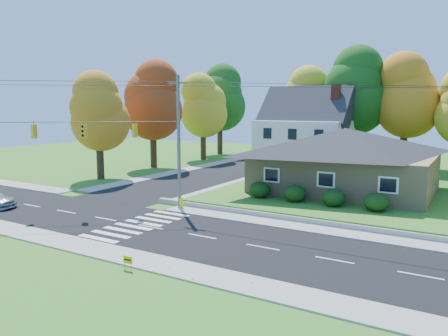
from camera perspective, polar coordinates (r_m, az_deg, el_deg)
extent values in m
plane|color=#3D7923|center=(28.72, -9.60, -7.63)|extent=(120.00, 120.00, 0.00)
cube|color=black|center=(28.71, -9.60, -7.61)|extent=(90.00, 8.00, 0.02)
cube|color=black|center=(54.27, 1.74, -0.12)|extent=(8.00, 44.00, 0.02)
cube|color=#9C9A90|center=(32.55, -3.88, -5.60)|extent=(90.00, 2.00, 0.08)
cube|color=#9C9A90|center=(25.28, -17.04, -9.97)|extent=(90.00, 2.00, 0.08)
cube|color=#3D7923|center=(42.96, 23.56, -2.63)|extent=(30.00, 30.00, 0.50)
cube|color=tan|center=(38.75, 15.42, -0.57)|extent=(14.00, 10.00, 3.20)
pyramid|color=#26262B|center=(38.45, 15.57, 3.41)|extent=(14.60, 10.60, 2.20)
cube|color=silver|center=(52.40, 10.51, 3.07)|extent=(10.00, 8.00, 5.60)
pyramid|color=#26262B|center=(52.22, 10.63, 7.45)|extent=(10.40, 8.40, 2.40)
cube|color=brown|center=(51.17, 14.26, 5.09)|extent=(0.90, 0.90, 9.60)
ellipsoid|color=#163A10|center=(34.89, 4.67, -2.84)|extent=(1.70, 1.70, 1.27)
ellipsoid|color=#163A10|center=(33.71, 9.26, -3.30)|extent=(1.70, 1.70, 1.27)
ellipsoid|color=#163A10|center=(32.77, 14.16, -3.77)|extent=(1.70, 1.70, 1.27)
ellipsoid|color=#163A10|center=(32.07, 19.31, -4.23)|extent=(1.70, 1.70, 1.27)
cylinder|color=#666059|center=(32.78, -5.93, 3.26)|extent=(0.26, 0.26, 10.00)
cube|color=#666059|center=(32.72, -6.04, 10.97)|extent=(1.60, 0.12, 0.12)
cube|color=gold|center=(33.94, -23.56, 4.41)|extent=(0.26, 0.34, 1.00)
cube|color=gold|center=(33.17, -17.80, 4.63)|extent=(0.34, 0.26, 1.00)
cube|color=gold|center=(32.76, -11.58, 4.81)|extent=(0.26, 0.34, 1.00)
cylinder|color=black|center=(33.45, -20.44, 5.65)|extent=(13.02, 10.43, 0.04)
cylinder|color=#3F2A19|center=(58.71, 10.71, 3.49)|extent=(0.80, 0.80, 5.40)
sphere|color=gold|center=(58.54, 10.81, 7.30)|extent=(6.72, 6.72, 6.72)
sphere|color=gold|center=(58.55, 10.85, 8.94)|extent=(5.91, 5.91, 5.91)
sphere|color=gold|center=(58.60, 10.90, 10.58)|extent=(5.11, 5.11, 5.11)
cylinder|color=#3F2A19|center=(55.95, 16.16, 3.56)|extent=(0.86, 0.86, 6.30)
sphere|color=#1E5718|center=(55.80, 16.34, 8.22)|extent=(7.84, 7.84, 7.84)
sphere|color=#1E5718|center=(55.86, 16.42, 10.23)|extent=(6.90, 6.90, 6.90)
sphere|color=#1E5718|center=(55.98, 16.50, 12.23)|extent=(5.96, 5.96, 5.96)
cylinder|color=#3F2A19|center=(55.76, 22.39, 3.02)|extent=(0.83, 0.83, 5.85)
sphere|color=orange|center=(55.60, 22.62, 7.36)|extent=(7.28, 7.28, 7.28)
sphere|color=orange|center=(55.62, 22.72, 9.24)|extent=(6.41, 6.41, 6.41)
sphere|color=orange|center=(55.71, 22.83, 11.10)|extent=(5.53, 5.53, 5.53)
cylinder|color=#3F2A19|center=(48.39, -15.88, 1.52)|extent=(0.77, 0.77, 4.95)
sphere|color=orange|center=(48.14, -16.04, 5.75)|extent=(6.16, 6.16, 6.16)
sphere|color=orange|center=(48.11, -16.12, 7.58)|extent=(5.42, 5.42, 5.42)
sphere|color=orange|center=(48.13, -16.19, 9.42)|extent=(4.68, 4.68, 4.68)
cylinder|color=#3F2A19|center=(56.29, -9.21, 3.06)|extent=(0.83, 0.83, 5.85)
sphere|color=#9D3713|center=(56.09, -9.30, 7.36)|extent=(7.28, 7.28, 7.28)
sphere|color=#9D3713|center=(56.11, -9.35, 9.22)|extent=(6.41, 6.41, 6.41)
sphere|color=#9D3713|center=(56.18, -9.39, 11.07)|extent=(5.53, 5.53, 5.53)
cylinder|color=#3F2A19|center=(63.72, -2.73, 3.51)|extent=(0.80, 0.80, 5.40)
sphere|color=gold|center=(63.54, -2.75, 7.02)|extent=(6.72, 6.72, 6.72)
sphere|color=gold|center=(63.53, -2.76, 8.54)|extent=(5.91, 5.91, 5.91)
sphere|color=gold|center=(63.57, -2.77, 10.05)|extent=(5.11, 5.11, 5.11)
cylinder|color=#3F2A19|center=(71.50, -0.54, 4.37)|extent=(0.86, 0.86, 6.30)
sphere|color=#1E5718|center=(71.36, -0.54, 8.02)|extent=(7.84, 7.84, 7.84)
sphere|color=#1E5718|center=(71.38, -0.54, 9.60)|extent=(6.90, 6.90, 6.90)
sphere|color=#1E5718|center=(71.46, -0.54, 11.17)|extent=(5.96, 5.96, 5.96)
imported|color=silver|center=(62.74, 4.93, 1.70)|extent=(1.74, 4.88, 1.60)
cylinder|color=yellow|center=(33.49, -5.60, -5.20)|extent=(0.41, 0.41, 0.11)
cylinder|color=yellow|center=(33.42, -5.61, -4.63)|extent=(0.27, 0.27, 0.62)
sphere|color=yellow|center=(33.34, -5.62, -4.01)|extent=(0.29, 0.29, 0.29)
cylinder|color=yellow|center=(33.39, -5.61, -4.44)|extent=(0.52, 0.23, 0.14)
cylinder|color=black|center=(21.84, -12.82, -12.19)|extent=(0.02, 0.02, 0.45)
cylinder|color=black|center=(21.58, -12.05, -12.41)|extent=(0.02, 0.02, 0.45)
cube|color=#FFD600|center=(21.62, -12.46, -11.63)|extent=(0.54, 0.05, 0.36)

